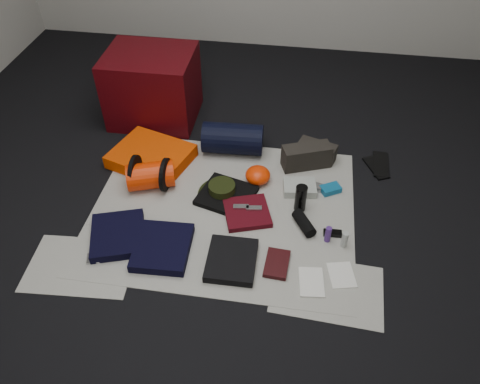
# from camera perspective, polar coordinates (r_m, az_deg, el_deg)

# --- Properties ---
(floor) EXTENTS (4.50, 4.50, 0.02)m
(floor) POSITION_cam_1_polar(r_m,az_deg,el_deg) (2.91, -2.05, -2.26)
(floor) COLOR black
(floor) RESTS_ON ground
(newspaper_mat) EXTENTS (1.60, 1.30, 0.01)m
(newspaper_mat) POSITION_cam_1_polar(r_m,az_deg,el_deg) (2.90, -2.05, -2.08)
(newspaper_mat) COLOR beige
(newspaper_mat) RESTS_ON floor
(newspaper_sheet_front_left) EXTENTS (0.61, 0.44, 0.00)m
(newspaper_sheet_front_left) POSITION_cam_1_polar(r_m,az_deg,el_deg) (2.76, -18.80, -8.48)
(newspaper_sheet_front_left) COLOR beige
(newspaper_sheet_front_left) RESTS_ON floor
(newspaper_sheet_front_right) EXTENTS (0.60, 0.43, 0.00)m
(newspaper_sheet_front_right) POSITION_cam_1_polar(r_m,az_deg,el_deg) (2.57, 10.60, -11.57)
(newspaper_sheet_front_right) COLOR beige
(newspaper_sheet_front_right) RESTS_ON floor
(red_cabinet) EXTENTS (0.63, 0.53, 0.52)m
(red_cabinet) POSITION_cam_1_polar(r_m,az_deg,el_deg) (3.60, -10.60, 12.52)
(red_cabinet) COLOR #430409
(red_cabinet) RESTS_ON floor
(sleeping_pad) EXTENTS (0.60, 0.54, 0.09)m
(sleeping_pad) POSITION_cam_1_polar(r_m,az_deg,el_deg) (3.26, -10.75, 4.30)
(sleeping_pad) COLOR #ED4302
(sleeping_pad) RESTS_ON newspaper_mat
(stuff_sack) EXTENTS (0.34, 0.26, 0.17)m
(stuff_sack) POSITION_cam_1_polar(r_m,az_deg,el_deg) (3.05, -10.84, 1.99)
(stuff_sack) COLOR red
(stuff_sack) RESTS_ON newspaper_mat
(sack_strap_left) EXTENTS (0.02, 0.22, 0.22)m
(sack_strap_left) POSITION_cam_1_polar(r_m,az_deg,el_deg) (3.07, -12.67, 2.45)
(sack_strap_left) COLOR black
(sack_strap_left) RESTS_ON newspaper_mat
(sack_strap_right) EXTENTS (0.03, 0.22, 0.22)m
(sack_strap_right) POSITION_cam_1_polar(r_m,az_deg,el_deg) (3.01, -9.08, 2.10)
(sack_strap_right) COLOR black
(sack_strap_right) RESTS_ON newspaper_mat
(navy_duffel) EXTENTS (0.42, 0.24, 0.22)m
(navy_duffel) POSITION_cam_1_polar(r_m,az_deg,el_deg) (3.26, -0.89, 6.51)
(navy_duffel) COLOR black
(navy_duffel) RESTS_ON newspaper_mat
(boonie_brim) EXTENTS (0.42, 0.42, 0.01)m
(boonie_brim) POSITION_cam_1_polar(r_m,az_deg,el_deg) (2.99, -2.20, -0.22)
(boonie_brim) COLOR black
(boonie_brim) RESTS_ON newspaper_mat
(boonie_crown) EXTENTS (0.17, 0.17, 0.07)m
(boonie_crown) POSITION_cam_1_polar(r_m,az_deg,el_deg) (2.96, -2.22, 0.36)
(boonie_crown) COLOR black
(boonie_crown) RESTS_ON boonie_brim
(hiking_boot_left) EXTENTS (0.34, 0.23, 0.16)m
(hiking_boot_left) POSITION_cam_1_polar(r_m,az_deg,el_deg) (3.18, 8.08, 4.32)
(hiking_boot_left) COLOR #28241F
(hiking_boot_left) RESTS_ON newspaper_mat
(hiking_boot_right) EXTENTS (0.27, 0.17, 0.13)m
(hiking_boot_right) POSITION_cam_1_polar(r_m,az_deg,el_deg) (3.27, 9.38, 4.96)
(hiking_boot_right) COLOR #28241F
(hiking_boot_right) RESTS_ON newspaper_mat
(flip_flop_left) EXTENTS (0.11, 0.27, 0.01)m
(flip_flop_left) POSITION_cam_1_polar(r_m,az_deg,el_deg) (3.35, 16.79, 3.23)
(flip_flop_left) COLOR black
(flip_flop_left) RESTS_ON floor
(flip_flop_right) EXTENTS (0.18, 0.25, 0.01)m
(flip_flop_right) POSITION_cam_1_polar(r_m,az_deg,el_deg) (3.32, 16.23, 2.85)
(flip_flop_right) COLOR black
(flip_flop_right) RESTS_ON floor
(trousers_navy_a) EXTENTS (0.39, 0.42, 0.05)m
(trousers_navy_a) POSITION_cam_1_polar(r_m,az_deg,el_deg) (2.81, -14.68, -5.11)
(trousers_navy_a) COLOR black
(trousers_navy_a) RESTS_ON newspaper_mat
(trousers_navy_b) EXTENTS (0.32, 0.36, 0.05)m
(trousers_navy_b) POSITION_cam_1_polar(r_m,az_deg,el_deg) (2.69, -9.42, -6.66)
(trousers_navy_b) COLOR black
(trousers_navy_b) RESTS_ON newspaper_mat
(trousers_charcoal) EXTENTS (0.27, 0.31, 0.05)m
(trousers_charcoal) POSITION_cam_1_polar(r_m,az_deg,el_deg) (2.60, -1.03, -8.31)
(trousers_charcoal) COLOR black
(trousers_charcoal) RESTS_ON newspaper_mat
(black_tshirt) EXTENTS (0.40, 0.38, 0.03)m
(black_tshirt) POSITION_cam_1_polar(r_m,az_deg,el_deg) (2.96, -1.65, -0.40)
(black_tshirt) COLOR black
(black_tshirt) RESTS_ON newspaper_mat
(red_shirt) EXTENTS (0.34, 0.34, 0.04)m
(red_shirt) POSITION_cam_1_polar(r_m,az_deg,el_deg) (2.85, 0.86, -2.53)
(red_shirt) COLOR #480710
(red_shirt) RESTS_ON newspaper_mat
(orange_stuff_sack) EXTENTS (0.17, 0.17, 0.11)m
(orange_stuff_sack) POSITION_cam_1_polar(r_m,az_deg,el_deg) (3.05, 2.19, 2.06)
(orange_stuff_sack) COLOR red
(orange_stuff_sack) RESTS_ON newspaper_mat
(first_aid_pouch) EXTENTS (0.22, 0.18, 0.05)m
(first_aid_pouch) POSITION_cam_1_polar(r_m,az_deg,el_deg) (3.02, 7.28, 0.56)
(first_aid_pouch) COLOR #9CA39B
(first_aid_pouch) RESTS_ON newspaper_mat
(water_bottle) EXTENTS (0.09, 0.09, 0.18)m
(water_bottle) POSITION_cam_1_polar(r_m,az_deg,el_deg) (2.86, 7.41, -0.76)
(water_bottle) COLOR black
(water_bottle) RESTS_ON newspaper_mat
(speaker) EXTENTS (0.15, 0.19, 0.07)m
(speaker) POSITION_cam_1_polar(r_m,az_deg,el_deg) (2.79, 7.80, -3.79)
(speaker) COLOR black
(speaker) RESTS_ON newspaper_mat
(compact_camera) EXTENTS (0.10, 0.08, 0.04)m
(compact_camera) POSITION_cam_1_polar(r_m,az_deg,el_deg) (3.06, 9.19, 0.65)
(compact_camera) COLOR #B1B1B6
(compact_camera) RESTS_ON newspaper_mat
(cyan_case) EXTENTS (0.15, 0.13, 0.04)m
(cyan_case) POSITION_cam_1_polar(r_m,az_deg,el_deg) (3.05, 10.98, 0.36)
(cyan_case) COLOR #0D5884
(cyan_case) RESTS_ON newspaper_mat
(toiletry_purple) EXTENTS (0.04, 0.04, 0.10)m
(toiletry_purple) POSITION_cam_1_polar(r_m,az_deg,el_deg) (2.73, 10.68, -5.09)
(toiletry_purple) COLOR #452473
(toiletry_purple) RESTS_ON newspaper_mat
(toiletry_clear) EXTENTS (0.04, 0.04, 0.11)m
(toiletry_clear) POSITION_cam_1_polar(r_m,az_deg,el_deg) (2.72, 12.64, -5.69)
(toiletry_clear) COLOR #A2A6A2
(toiletry_clear) RESTS_ON newspaper_mat
(paperback_book) EXTENTS (0.14, 0.20, 0.03)m
(paperback_book) POSITION_cam_1_polar(r_m,az_deg,el_deg) (2.61, 4.52, -8.70)
(paperback_book) COLOR black
(paperback_book) RESTS_ON newspaper_mat
(map_booklet) EXTENTS (0.15, 0.20, 0.01)m
(map_booklet) POSITION_cam_1_polar(r_m,az_deg,el_deg) (2.57, 8.71, -10.80)
(map_booklet) COLOR silver
(map_booklet) RESTS_ON newspaper_mat
(map_printout) EXTENTS (0.17, 0.20, 0.01)m
(map_printout) POSITION_cam_1_polar(r_m,az_deg,el_deg) (2.63, 12.28, -9.86)
(map_printout) COLOR silver
(map_printout) RESTS_ON newspaper_mat
(sunglasses) EXTENTS (0.11, 0.05, 0.03)m
(sunglasses) POSITION_cam_1_polar(r_m,az_deg,el_deg) (2.80, 11.20, -4.94)
(sunglasses) COLOR black
(sunglasses) RESTS_ON newspaper_mat
(key_cluster) EXTENTS (0.09, 0.09, 0.01)m
(key_cluster) POSITION_cam_1_polar(r_m,az_deg,el_deg) (2.76, -17.41, -7.72)
(key_cluster) COLOR #B1B1B6
(key_cluster) RESTS_ON newspaper_mat
(tape_roll) EXTENTS (0.05, 0.05, 0.03)m
(tape_roll) POSITION_cam_1_polar(r_m,az_deg,el_deg) (2.96, -1.18, 0.43)
(tape_roll) COLOR silver
(tape_roll) RESTS_ON black_tshirt
(energy_bar_a) EXTENTS (0.10, 0.05, 0.01)m
(energy_bar_a) POSITION_cam_1_polar(r_m,az_deg,el_deg) (2.85, 0.12, -1.81)
(energy_bar_a) COLOR #B1B1B6
(energy_bar_a) RESTS_ON red_shirt
(energy_bar_b) EXTENTS (0.10, 0.05, 0.01)m
(energy_bar_b) POSITION_cam_1_polar(r_m,az_deg,el_deg) (2.84, 1.72, -1.99)
(energy_bar_b) COLOR #B1B1B6
(energy_bar_b) RESTS_ON red_shirt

